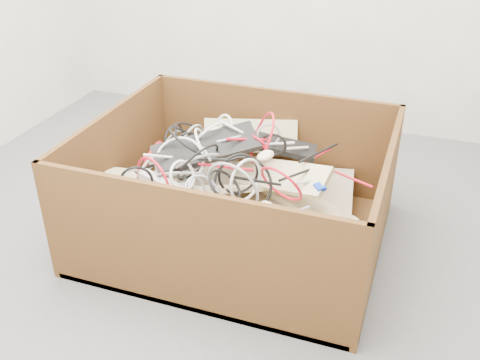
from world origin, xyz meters
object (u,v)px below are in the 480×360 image
(power_strip_right, at_px, (170,188))
(cardboard_box, at_px, (235,212))
(power_strip_left, at_px, (176,151))
(vga_plug, at_px, (320,187))

(power_strip_right, bearing_deg, cardboard_box, 51.80)
(cardboard_box, xyz_separation_m, power_strip_left, (-0.33, 0.10, 0.21))
(cardboard_box, bearing_deg, vga_plug, 1.97)
(vga_plug, bearing_deg, cardboard_box, -130.97)
(power_strip_right, bearing_deg, vga_plug, 28.51)
(power_strip_right, height_order, vga_plug, power_strip_right)
(cardboard_box, relative_size, power_strip_right, 4.39)
(cardboard_box, xyz_separation_m, vga_plug, (0.38, 0.01, 0.20))
(cardboard_box, height_order, vga_plug, cardboard_box)
(cardboard_box, xyz_separation_m, power_strip_right, (-0.22, -0.20, 0.20))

